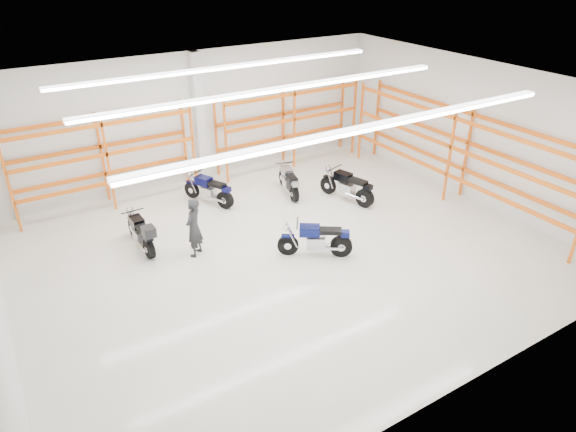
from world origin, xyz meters
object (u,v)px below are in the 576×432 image
motorcycle_back_b (210,191)px  standing_man (194,228)px  motorcycle_back_c (289,182)px  structural_column (200,119)px  motorcycle_back_a (142,234)px  motorcycle_back_d (349,187)px  motorcycle_main (318,240)px

motorcycle_back_b → standing_man: size_ratio=1.11×
motorcycle_back_c → standing_man: standing_man is taller
motorcycle_back_b → standing_man: standing_man is taller
motorcycle_back_b → standing_man: (-1.63, -2.68, 0.38)m
standing_man → structural_column: 5.38m
motorcycle_back_a → structural_column: 5.30m
motorcycle_back_d → structural_column: bearing=128.6°
structural_column → motorcycle_back_a: bearing=-133.0°
motorcycle_back_b → structural_column: structural_column is taller
motorcycle_back_a → motorcycle_back_d: 6.78m
motorcycle_main → motorcycle_back_c: 4.01m
motorcycle_back_c → standing_man: (-4.22, -1.97, 0.40)m
motorcycle_back_c → motorcycle_back_d: size_ratio=0.91×
standing_man → motorcycle_back_c: bearing=163.5°
motorcycle_back_a → standing_man: bearing=-41.5°
motorcycle_main → structural_column: (-0.57, 6.47, 1.78)m
motorcycle_back_c → standing_man: bearing=-155.0°
motorcycle_back_a → motorcycle_back_c: motorcycle_back_a is taller
motorcycle_main → structural_column: structural_column is taller
motorcycle_back_a → standing_man: 1.57m
motorcycle_back_b → motorcycle_back_c: motorcycle_back_b is taller
motorcycle_back_c → motorcycle_back_d: (1.39, -1.49, 0.05)m
motorcycle_main → standing_man: 3.37m
motorcycle_back_a → motorcycle_back_c: size_ratio=1.06×
motorcycle_back_b → motorcycle_back_d: bearing=-29.0°
motorcycle_back_b → motorcycle_back_d: (3.98, -2.21, 0.03)m
motorcycle_main → motorcycle_back_c: motorcycle_main is taller
motorcycle_back_d → motorcycle_back_c: bearing=133.0°
standing_man → motorcycle_back_a: bearing=-83.0°
structural_column → motorcycle_back_b: bearing=-107.5°
motorcycle_back_a → motorcycle_back_b: bearing=30.9°
motorcycle_back_d → motorcycle_main: bearing=-140.8°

